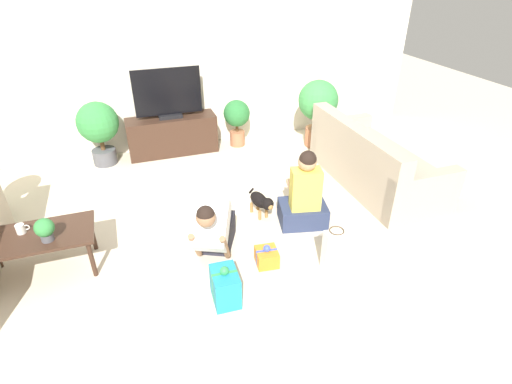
# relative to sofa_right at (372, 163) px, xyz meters

# --- Properties ---
(ground_plane) EXTENTS (16.00, 16.00, 0.00)m
(ground_plane) POSITION_rel_sofa_right_xyz_m (-2.38, -0.54, -0.29)
(ground_plane) COLOR beige
(wall_back) EXTENTS (8.40, 0.06, 2.60)m
(wall_back) POSITION_rel_sofa_right_xyz_m (-2.38, 2.09, 1.01)
(wall_back) COLOR silver
(wall_back) RESTS_ON ground_plane
(sofa_right) EXTENTS (0.92, 2.01, 0.83)m
(sofa_right) POSITION_rel_sofa_right_xyz_m (0.00, 0.00, 0.00)
(sofa_right) COLOR tan
(sofa_right) RESTS_ON ground_plane
(coffee_table) EXTENTS (1.00, 0.55, 0.43)m
(coffee_table) POSITION_rel_sofa_right_xyz_m (-3.93, -0.50, 0.09)
(coffee_table) COLOR #382319
(coffee_table) RESTS_ON ground_plane
(tv_console) EXTENTS (1.32, 0.40, 0.57)m
(tv_console) POSITION_rel_sofa_right_xyz_m (-2.33, 1.82, -0.01)
(tv_console) COLOR #382319
(tv_console) RESTS_ON ground_plane
(tv) EXTENTS (0.97, 0.20, 0.72)m
(tv) POSITION_rel_sofa_right_xyz_m (-2.33, 1.82, 0.60)
(tv) COLOR black
(tv) RESTS_ON tv_console
(potted_plant_corner_right) EXTENTS (0.61, 0.61, 1.05)m
(potted_plant_corner_right) POSITION_rel_sofa_right_xyz_m (-0.14, 1.36, 0.37)
(potted_plant_corner_right) COLOR #A36042
(potted_plant_corner_right) RESTS_ON ground_plane
(potted_plant_back_left) EXTENTS (0.57, 0.57, 0.92)m
(potted_plant_back_left) POSITION_rel_sofa_right_xyz_m (-3.34, 1.77, 0.28)
(potted_plant_back_left) COLOR #4C4C51
(potted_plant_back_left) RESTS_ON ground_plane
(potted_plant_back_right) EXTENTS (0.41, 0.41, 0.74)m
(potted_plant_back_right) POSITION_rel_sofa_right_xyz_m (-1.32, 1.77, 0.18)
(potted_plant_back_right) COLOR #A36042
(potted_plant_back_right) RESTS_ON ground_plane
(person_kneeling) EXTENTS (0.60, 0.81, 0.76)m
(person_kneeling) POSITION_rel_sofa_right_xyz_m (-2.32, -0.79, 0.03)
(person_kneeling) COLOR #23232D
(person_kneeling) RESTS_ON ground_plane
(person_sitting) EXTENTS (0.60, 0.55, 0.92)m
(person_sitting) POSITION_rel_sofa_right_xyz_m (-1.25, -0.58, 0.04)
(person_sitting) COLOR #283351
(person_sitting) RESTS_ON ground_plane
(dog) EXTENTS (0.21, 0.48, 0.32)m
(dog) POSITION_rel_sofa_right_xyz_m (-1.65, -0.30, -0.08)
(dog) COLOR black
(dog) RESTS_ON ground_plane
(gift_box_a) EXTENTS (0.24, 0.32, 0.37)m
(gift_box_a) POSITION_rel_sofa_right_xyz_m (-2.39, -1.43, -0.13)
(gift_box_a) COLOR teal
(gift_box_a) RESTS_ON ground_plane
(gift_box_b) EXTENTS (0.23, 0.25, 0.22)m
(gift_box_b) POSITION_rel_sofa_right_xyz_m (-1.88, -1.09, -0.21)
(gift_box_b) COLOR orange
(gift_box_b) RESTS_ON ground_plane
(gift_bag_a) EXTENTS (0.22, 0.15, 0.46)m
(gift_bag_a) POSITION_rel_sofa_right_xyz_m (-1.30, -1.37, -0.07)
(gift_bag_a) COLOR white
(gift_bag_a) RESTS_ON ground_plane
(mug) EXTENTS (0.12, 0.08, 0.09)m
(mug) POSITION_rel_sofa_right_xyz_m (-4.05, -0.42, 0.18)
(mug) COLOR silver
(mug) RESTS_ON coffee_table
(tabletop_plant) EXTENTS (0.17, 0.17, 0.22)m
(tabletop_plant) POSITION_rel_sofa_right_xyz_m (-3.81, -0.62, 0.26)
(tabletop_plant) COLOR #4C4C51
(tabletop_plant) RESTS_ON coffee_table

